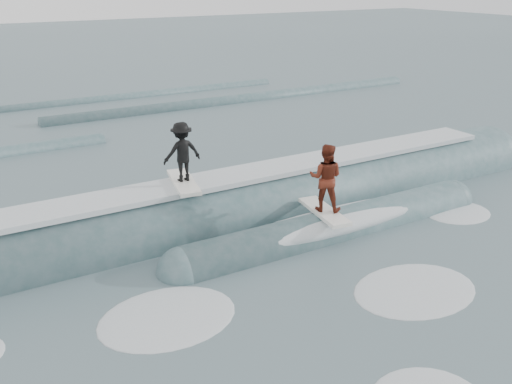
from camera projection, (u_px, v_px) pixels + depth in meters
ground at (326, 279)px, 13.07m from camera, size 160.00×160.00×0.00m
breaking_wave at (251, 218)px, 16.27m from camera, size 23.49×4.04×2.51m
surfer_black at (182, 155)px, 14.87m from camera, size 1.03×2.07×1.68m
surfer_red at (325, 181)px, 14.75m from camera, size 1.10×2.06×1.90m
whitewater at (387, 295)px, 12.41m from camera, size 15.34×6.85×0.10m
far_swells at (98, 120)px, 27.16m from camera, size 42.21×8.65×0.80m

